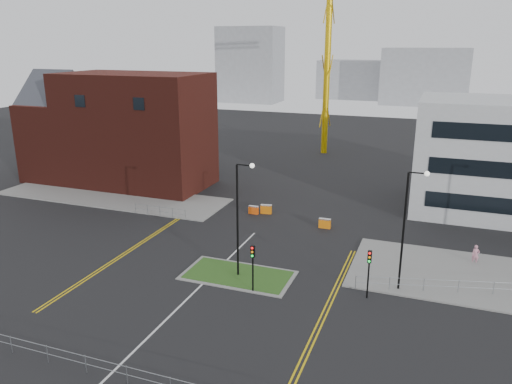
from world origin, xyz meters
TOP-DOWN VIEW (x-y plane):
  - ground at (0.00, 0.00)m, footprint 200.00×200.00m
  - pavement_left at (-20.00, 22.00)m, footprint 28.00×8.00m
  - pavement_right at (22.00, 14.00)m, footprint 24.00×10.00m
  - island_kerb at (2.00, 8.00)m, footprint 8.60×4.60m
  - grass_island at (2.00, 8.00)m, footprint 8.00×4.00m
  - brick_building at (-22.97, 28.00)m, footprint 24.20×10.07m
  - streetlamp_island at (2.22, 8.00)m, footprint 1.46×0.36m
  - streetlamp_right_near at (14.22, 10.00)m, footprint 1.46×0.36m
  - traffic_light_island at (4.00, 5.98)m, footprint 0.28×0.33m
  - traffic_light_right at (12.00, 7.98)m, footprint 0.28×0.33m
  - railing_front at (0.00, -6.00)m, footprint 24.05×0.05m
  - railing_left at (-11.00, 18.00)m, footprint 6.05×0.05m
  - railing_right at (20.50, 11.50)m, footprint 19.05×5.05m
  - centre_line at (0.00, 2.00)m, footprint 0.15×30.00m
  - yellow_left_a at (-9.00, 10.00)m, footprint 0.12×24.00m
  - yellow_left_b at (-8.70, 10.00)m, footprint 0.12×24.00m
  - yellow_right_a at (9.50, 6.00)m, footprint 0.12×20.00m
  - yellow_right_b at (9.80, 6.00)m, footprint 0.12×20.00m
  - skyline_a at (-40.00, 120.00)m, footprint 18.00×12.00m
  - skyline_b at (10.00, 130.00)m, footprint 24.00×12.00m
  - skyline_d at (-8.00, 140.00)m, footprint 30.00×12.00m
  - pedestrian at (19.51, 16.91)m, footprint 0.62×0.43m
  - barrier_left at (-2.07, 22.22)m, footprint 1.06×0.37m
  - barrier_mid at (-0.84, 22.76)m, footprint 1.23×0.59m
  - barrier_right at (6.00, 20.70)m, footprint 1.16×0.40m

SIDE VIEW (x-z plane):
  - ground at x=0.00m, z-range 0.00..0.00m
  - centre_line at x=0.00m, z-range 0.00..0.01m
  - yellow_left_a at x=-9.00m, z-range 0.00..0.01m
  - yellow_left_b at x=-8.70m, z-range 0.00..0.01m
  - yellow_right_a at x=9.50m, z-range 0.00..0.01m
  - yellow_right_b at x=9.80m, z-range 0.00..0.01m
  - island_kerb at x=2.00m, z-range 0.00..0.08m
  - pavement_left at x=-20.00m, z-range 0.00..0.12m
  - pavement_right at x=22.00m, z-range 0.00..0.12m
  - grass_island at x=2.00m, z-range 0.00..0.12m
  - barrier_left at x=-2.07m, z-range 0.04..0.92m
  - barrier_right at x=6.00m, z-range 0.04..1.01m
  - barrier_mid at x=-0.84m, z-range 0.04..1.03m
  - railing_left at x=-11.00m, z-range 0.19..1.29m
  - railing_right at x=20.50m, z-range 0.23..1.33m
  - railing_front at x=0.00m, z-range 0.23..1.33m
  - pedestrian at x=19.51m, z-range 0.00..1.62m
  - traffic_light_island at x=4.00m, z-range 0.74..4.39m
  - traffic_light_right at x=12.00m, z-range 0.74..4.39m
  - streetlamp_island at x=2.22m, z-range 0.82..10.00m
  - streetlamp_right_near at x=14.22m, z-range 0.82..10.00m
  - skyline_d at x=-8.00m, z-range 0.00..12.00m
  - brick_building at x=-22.97m, z-range -0.27..13.97m
  - skyline_b at x=10.00m, z-range 0.00..16.00m
  - skyline_a at x=-40.00m, z-range 0.00..22.00m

